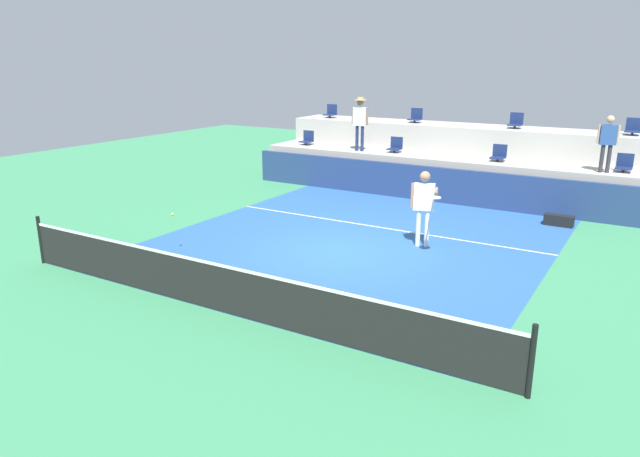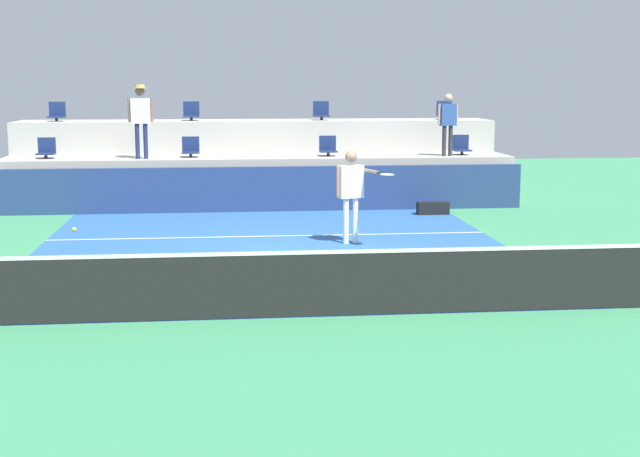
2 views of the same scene
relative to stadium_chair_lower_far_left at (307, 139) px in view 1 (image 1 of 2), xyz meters
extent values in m
plane|color=#388456|center=(5.35, -7.23, -1.46)|extent=(40.00, 40.00, 0.00)
cube|color=#285693|center=(5.35, -6.23, -1.46)|extent=(9.00, 10.00, 0.01)
cube|color=white|center=(5.35, -4.83, -1.46)|extent=(9.00, 0.06, 0.00)
cylinder|color=black|center=(0.15, -11.23, -0.93)|extent=(0.08, 0.08, 1.07)
cylinder|color=black|center=(10.55, -11.23, -0.93)|extent=(0.08, 0.08, 1.07)
cube|color=black|center=(5.35, -11.23, -1.01)|extent=(10.40, 0.01, 0.87)
cube|color=white|center=(5.35, -11.23, -0.57)|extent=(10.40, 0.02, 0.05)
cube|color=navy|center=(5.35, -1.23, -0.91)|extent=(13.00, 0.16, 1.10)
cube|color=#ADAAA3|center=(5.35, 0.07, -0.84)|extent=(13.00, 1.80, 1.25)
cube|color=#ADAAA3|center=(5.35, 1.87, -0.41)|extent=(13.00, 1.80, 2.10)
cylinder|color=#2D2D33|center=(0.00, -0.08, -0.16)|extent=(0.08, 0.08, 0.10)
cube|color=navy|center=(0.00, -0.08, -0.09)|extent=(0.44, 0.40, 0.04)
cube|color=navy|center=(0.00, 0.10, 0.12)|extent=(0.44, 0.04, 0.38)
cylinder|color=#2D2D33|center=(3.59, -0.08, -0.16)|extent=(0.08, 0.08, 0.10)
cube|color=navy|center=(3.59, -0.08, -0.09)|extent=(0.44, 0.40, 0.04)
cube|color=navy|center=(3.59, 0.10, 0.12)|extent=(0.44, 0.04, 0.38)
cylinder|color=#2D2D33|center=(7.12, -0.08, -0.16)|extent=(0.08, 0.08, 0.10)
cube|color=navy|center=(7.12, -0.08, -0.09)|extent=(0.44, 0.40, 0.04)
cube|color=navy|center=(7.12, 0.10, 0.12)|extent=(0.44, 0.04, 0.38)
cylinder|color=#2D2D33|center=(10.66, -0.08, -0.16)|extent=(0.08, 0.08, 0.10)
cube|color=navy|center=(10.66, -0.08, -0.09)|extent=(0.44, 0.40, 0.04)
cube|color=navy|center=(10.66, 0.10, 0.12)|extent=(0.44, 0.04, 0.38)
cylinder|color=#2D2D33|center=(-0.03, 1.72, 0.69)|extent=(0.08, 0.08, 0.10)
cube|color=navy|center=(-0.03, 1.72, 0.76)|extent=(0.44, 0.40, 0.04)
cube|color=navy|center=(-0.03, 1.90, 0.97)|extent=(0.44, 0.04, 0.38)
cylinder|color=#2D2D33|center=(3.56, 1.72, 0.69)|extent=(0.08, 0.08, 0.10)
cube|color=navy|center=(3.56, 1.72, 0.76)|extent=(0.44, 0.40, 0.04)
cube|color=navy|center=(3.56, 1.90, 0.97)|extent=(0.44, 0.04, 0.38)
cylinder|color=#2D2D33|center=(7.14, 1.72, 0.69)|extent=(0.08, 0.08, 0.10)
cube|color=navy|center=(7.14, 1.72, 0.76)|extent=(0.44, 0.40, 0.04)
cube|color=navy|center=(7.14, 1.90, 0.97)|extent=(0.44, 0.04, 0.38)
cylinder|color=#2D2D33|center=(10.65, 1.72, 0.69)|extent=(0.08, 0.08, 0.10)
cube|color=navy|center=(10.65, 1.72, 0.76)|extent=(0.44, 0.40, 0.04)
cube|color=navy|center=(10.65, 1.90, 0.97)|extent=(0.44, 0.04, 0.38)
cylinder|color=white|center=(6.80, -5.81, -1.01)|extent=(0.14, 0.14, 0.90)
cylinder|color=white|center=(7.00, -5.74, -1.01)|extent=(0.14, 0.14, 0.90)
cube|color=white|center=(6.90, -5.77, -0.24)|extent=(0.52, 0.32, 0.64)
sphere|color=#A87A5B|center=(6.90, -5.77, 0.25)|extent=(0.31, 0.31, 0.24)
cylinder|color=#A87A5B|center=(6.63, -5.86, -0.22)|extent=(0.09, 0.09, 0.60)
cylinder|color=#A87A5B|center=(7.25, -5.96, -0.02)|extent=(0.25, 0.56, 0.07)
cylinder|color=black|center=(7.37, -6.32, -0.02)|extent=(0.12, 0.26, 0.04)
ellipsoid|color=silver|center=(7.46, -6.59, -0.02)|extent=(0.35, 0.39, 0.03)
cylinder|color=navy|center=(2.30, -0.39, 0.22)|extent=(0.12, 0.12, 0.88)
cylinder|color=navy|center=(2.50, -0.38, 0.22)|extent=(0.12, 0.12, 0.88)
cube|color=white|center=(2.40, -0.38, 0.97)|extent=(0.48, 0.21, 0.62)
sphere|color=#846047|center=(2.40, -0.38, 1.45)|extent=(0.25, 0.25, 0.24)
cylinder|color=#846047|center=(2.12, -0.40, 0.99)|extent=(0.07, 0.07, 0.59)
cylinder|color=#846047|center=(2.67, -0.37, 0.99)|extent=(0.07, 0.07, 0.59)
cylinder|color=tan|center=(2.40, -0.38, 1.53)|extent=(0.45, 0.45, 0.01)
cylinder|color=tan|center=(2.40, -0.38, 1.58)|extent=(0.26, 0.26, 0.09)
cylinder|color=#2D2D33|center=(10.10, -0.40, 0.18)|extent=(0.13, 0.13, 0.79)
cylinder|color=#2D2D33|center=(10.27, -0.36, 0.18)|extent=(0.13, 0.13, 0.79)
cube|color=#2D4C8C|center=(10.18, -0.38, 0.85)|extent=(0.46, 0.27, 0.56)
sphere|color=tan|center=(10.18, -0.38, 1.28)|extent=(0.25, 0.25, 0.21)
cylinder|color=tan|center=(9.94, -0.44, 0.87)|extent=(0.08, 0.08, 0.52)
cylinder|color=tan|center=(10.42, -0.33, 0.87)|extent=(0.08, 0.08, 0.52)
sphere|color=#CCE033|center=(2.16, -9.23, -0.53)|extent=(0.07, 0.07, 0.07)
cube|color=black|center=(9.41, -2.17, -1.31)|extent=(0.76, 0.28, 0.30)
camera|label=1|loc=(11.71, -18.54, 2.89)|focal=32.77mm
camera|label=2|loc=(4.47, -22.75, 1.68)|focal=49.55mm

